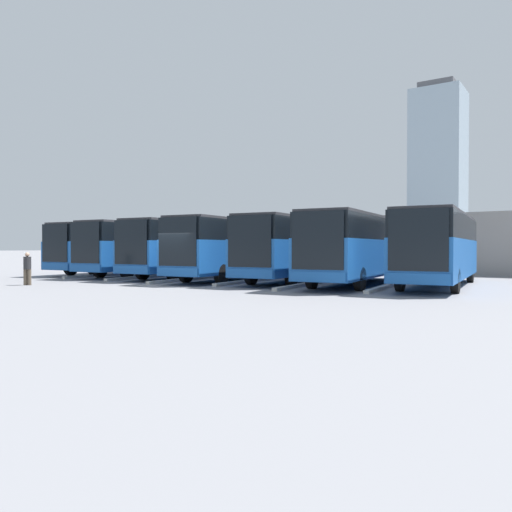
{
  "coord_description": "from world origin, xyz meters",
  "views": [
    {
      "loc": [
        -16.42,
        17.87,
        1.8
      ],
      "look_at": [
        -0.94,
        -5.71,
        1.34
      ],
      "focal_mm": 35.0,
      "sensor_mm": 36.0,
      "label": 1
    }
  ],
  "objects_px": {
    "bus_0": "(439,246)",
    "bus_6": "(121,247)",
    "bus_3": "(238,247)",
    "bus_5": "(152,247)",
    "bus_4": "(194,247)",
    "bus_1": "(359,246)",
    "pedestrian": "(27,268)",
    "bus_2": "(300,246)"
  },
  "relations": [
    {
      "from": "bus_1",
      "to": "bus_2",
      "type": "distance_m",
      "value": 3.66
    },
    {
      "from": "bus_4",
      "to": "pedestrian",
      "type": "height_order",
      "value": "bus_4"
    },
    {
      "from": "bus_3",
      "to": "bus_5",
      "type": "bearing_deg",
      "value": -8.88
    },
    {
      "from": "bus_3",
      "to": "bus_4",
      "type": "height_order",
      "value": "same"
    },
    {
      "from": "bus_4",
      "to": "bus_3",
      "type": "bearing_deg",
      "value": 167.55
    },
    {
      "from": "bus_0",
      "to": "bus_3",
      "type": "bearing_deg",
      "value": -0.44
    },
    {
      "from": "bus_0",
      "to": "bus_2",
      "type": "height_order",
      "value": "same"
    },
    {
      "from": "bus_3",
      "to": "bus_4",
      "type": "xyz_separation_m",
      "value": [
        3.61,
        -0.43,
        0.0
      ]
    },
    {
      "from": "bus_6",
      "to": "bus_1",
      "type": "bearing_deg",
      "value": 171.37
    },
    {
      "from": "bus_0",
      "to": "bus_6",
      "type": "distance_m",
      "value": 21.65
    },
    {
      "from": "bus_3",
      "to": "pedestrian",
      "type": "distance_m",
      "value": 10.95
    },
    {
      "from": "bus_2",
      "to": "bus_3",
      "type": "xyz_separation_m",
      "value": [
        3.61,
        0.67,
        0.0
      ]
    },
    {
      "from": "bus_0",
      "to": "bus_5",
      "type": "height_order",
      "value": "same"
    },
    {
      "from": "bus_2",
      "to": "bus_3",
      "type": "relative_size",
      "value": 1.0
    },
    {
      "from": "bus_3",
      "to": "bus_6",
      "type": "distance_m",
      "value": 10.87
    },
    {
      "from": "bus_2",
      "to": "bus_4",
      "type": "height_order",
      "value": "same"
    },
    {
      "from": "bus_1",
      "to": "bus_5",
      "type": "xyz_separation_m",
      "value": [
        14.43,
        -0.35,
        0.0
      ]
    },
    {
      "from": "bus_0",
      "to": "bus_6",
      "type": "bearing_deg",
      "value": -5.72
    },
    {
      "from": "bus_6",
      "to": "pedestrian",
      "type": "height_order",
      "value": "bus_6"
    },
    {
      "from": "bus_1",
      "to": "bus_6",
      "type": "xyz_separation_m",
      "value": [
        18.04,
        -0.96,
        0.0
      ]
    },
    {
      "from": "bus_3",
      "to": "bus_4",
      "type": "distance_m",
      "value": 3.63
    },
    {
      "from": "bus_1",
      "to": "bus_3",
      "type": "height_order",
      "value": "same"
    },
    {
      "from": "bus_6",
      "to": "bus_5",
      "type": "bearing_deg",
      "value": 164.82
    },
    {
      "from": "bus_1",
      "to": "bus_6",
      "type": "relative_size",
      "value": 1.0
    },
    {
      "from": "pedestrian",
      "to": "bus_2",
      "type": "bearing_deg",
      "value": -166.16
    },
    {
      "from": "pedestrian",
      "to": "bus_3",
      "type": "bearing_deg",
      "value": -155.04
    },
    {
      "from": "bus_0",
      "to": "bus_4",
      "type": "xyz_separation_m",
      "value": [
        14.43,
        0.54,
        0.0
      ]
    },
    {
      "from": "bus_1",
      "to": "bus_2",
      "type": "relative_size",
      "value": 1.0
    },
    {
      "from": "bus_0",
      "to": "bus_5",
      "type": "xyz_separation_m",
      "value": [
        18.04,
        0.56,
        0.0
      ]
    },
    {
      "from": "bus_2",
      "to": "bus_6",
      "type": "height_order",
      "value": "same"
    },
    {
      "from": "bus_6",
      "to": "bus_4",
      "type": "bearing_deg",
      "value": 169.74
    },
    {
      "from": "bus_6",
      "to": "pedestrian",
      "type": "xyz_separation_m",
      "value": [
        -4.83,
        10.14,
        -1.02
      ]
    },
    {
      "from": "bus_5",
      "to": "bus_4",
      "type": "bearing_deg",
      "value": 174.72
    },
    {
      "from": "bus_5",
      "to": "pedestrian",
      "type": "xyz_separation_m",
      "value": [
        -1.22,
        9.53,
        -1.02
      ]
    },
    {
      "from": "bus_0",
      "to": "bus_4",
      "type": "distance_m",
      "value": 14.44
    },
    {
      "from": "bus_0",
      "to": "bus_1",
      "type": "relative_size",
      "value": 1.0
    },
    {
      "from": "bus_5",
      "to": "bus_3",
      "type": "bearing_deg",
      "value": 171.12
    },
    {
      "from": "bus_6",
      "to": "pedestrian",
      "type": "bearing_deg",
      "value": 109.91
    },
    {
      "from": "bus_2",
      "to": "bus_3",
      "type": "bearing_deg",
      "value": 5.0
    },
    {
      "from": "bus_1",
      "to": "bus_4",
      "type": "distance_m",
      "value": 10.83
    },
    {
      "from": "bus_2",
      "to": "bus_4",
      "type": "bearing_deg",
      "value": -3.68
    },
    {
      "from": "bus_1",
      "to": "bus_6",
      "type": "distance_m",
      "value": 18.07
    }
  ]
}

